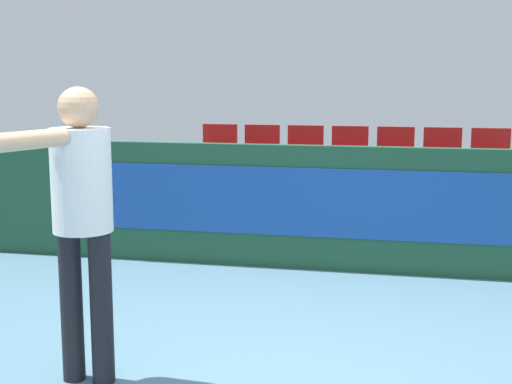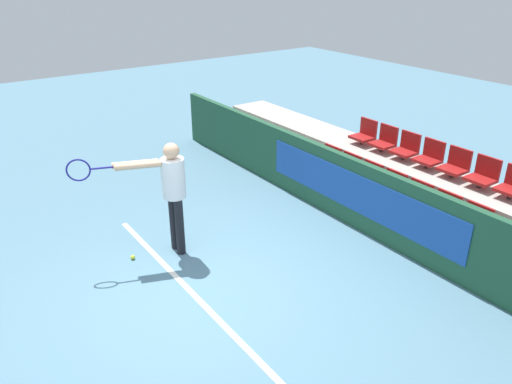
{
  "view_description": "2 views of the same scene",
  "coord_description": "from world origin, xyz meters",
  "px_view_note": "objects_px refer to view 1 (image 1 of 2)",
  "views": [
    {
      "loc": [
        0.64,
        -3.33,
        1.78
      ],
      "look_at": [
        -0.44,
        1.7,
        0.93
      ],
      "focal_mm": 50.0,
      "sensor_mm": 36.0,
      "label": 1
    },
    {
      "loc": [
        4.84,
        -2.47,
        3.99
      ],
      "look_at": [
        -0.43,
        1.27,
        0.99
      ],
      "focal_mm": 35.0,
      "sensor_mm": 36.0,
      "label": 2
    }
  ],
  "objects_px": {
    "stadium_chair_2": "(291,195)",
    "stadium_chair_5": "(445,201)",
    "stadium_chair_9": "(304,150)",
    "stadium_chair_1": "(242,193)",
    "stadium_chair_12": "(442,153)",
    "stadium_chair_11": "(395,152)",
    "stadium_chair_0": "(195,192)",
    "stadium_chair_3": "(341,197)",
    "stadium_chair_10": "(349,151)",
    "stadium_chair_8": "(261,149)",
    "stadium_chair_6": "(499,203)",
    "stadium_chair_7": "(218,148)",
    "tennis_player": "(73,202)",
    "stadium_chair_13": "(491,154)",
    "stadium_chair_4": "(392,199)"
  },
  "relations": [
    {
      "from": "stadium_chair_9",
      "to": "stadium_chair_5",
      "type": "bearing_deg",
      "value": -31.27
    },
    {
      "from": "stadium_chair_2",
      "to": "stadium_chair_6",
      "type": "distance_m",
      "value": 2.02
    },
    {
      "from": "stadium_chair_0",
      "to": "stadium_chair_8",
      "type": "relative_size",
      "value": 1.0
    },
    {
      "from": "stadium_chair_6",
      "to": "stadium_chair_0",
      "type": "bearing_deg",
      "value": 180.0
    },
    {
      "from": "stadium_chair_0",
      "to": "stadium_chair_7",
      "type": "height_order",
      "value": "stadium_chair_7"
    },
    {
      "from": "stadium_chair_4",
      "to": "tennis_player",
      "type": "bearing_deg",
      "value": -115.9
    },
    {
      "from": "stadium_chair_8",
      "to": "stadium_chair_6",
      "type": "bearing_deg",
      "value": -20.02
    },
    {
      "from": "stadium_chair_5",
      "to": "stadium_chair_13",
      "type": "bearing_deg",
      "value": 61.24
    },
    {
      "from": "tennis_player",
      "to": "stadium_chair_5",
      "type": "bearing_deg",
      "value": 78.11
    },
    {
      "from": "stadium_chair_9",
      "to": "stadium_chair_10",
      "type": "relative_size",
      "value": 1.0
    },
    {
      "from": "stadium_chair_3",
      "to": "stadium_chair_10",
      "type": "relative_size",
      "value": 1.0
    },
    {
      "from": "stadium_chair_1",
      "to": "stadium_chair_7",
      "type": "distance_m",
      "value": 1.11
    },
    {
      "from": "stadium_chair_12",
      "to": "stadium_chair_11",
      "type": "bearing_deg",
      "value": 180.0
    },
    {
      "from": "stadium_chair_5",
      "to": "stadium_chair_11",
      "type": "relative_size",
      "value": 1.0
    },
    {
      "from": "stadium_chair_3",
      "to": "stadium_chair_4",
      "type": "distance_m",
      "value": 0.51
    },
    {
      "from": "stadium_chair_12",
      "to": "stadium_chair_7",
      "type": "bearing_deg",
      "value": 180.0
    },
    {
      "from": "stadium_chair_3",
      "to": "stadium_chair_9",
      "type": "relative_size",
      "value": 1.0
    },
    {
      "from": "stadium_chair_12",
      "to": "stadium_chair_3",
      "type": "bearing_deg",
      "value": -137.67
    },
    {
      "from": "stadium_chair_2",
      "to": "stadium_chair_5",
      "type": "relative_size",
      "value": 1.0
    },
    {
      "from": "stadium_chair_2",
      "to": "stadium_chair_8",
      "type": "bearing_deg",
      "value": 118.76
    },
    {
      "from": "stadium_chair_4",
      "to": "stadium_chair_8",
      "type": "height_order",
      "value": "stadium_chair_8"
    },
    {
      "from": "stadium_chair_4",
      "to": "stadium_chair_3",
      "type": "bearing_deg",
      "value": 180.0
    },
    {
      "from": "stadium_chair_0",
      "to": "stadium_chair_3",
      "type": "distance_m",
      "value": 1.52
    },
    {
      "from": "stadium_chair_9",
      "to": "stadium_chair_1",
      "type": "bearing_deg",
      "value": -118.76
    },
    {
      "from": "stadium_chair_3",
      "to": "stadium_chair_12",
      "type": "bearing_deg",
      "value": 42.33
    },
    {
      "from": "stadium_chair_4",
      "to": "stadium_chair_13",
      "type": "bearing_deg",
      "value": 42.33
    },
    {
      "from": "stadium_chair_2",
      "to": "stadium_chair_11",
      "type": "bearing_deg",
      "value": 42.33
    },
    {
      "from": "stadium_chair_6",
      "to": "stadium_chair_11",
      "type": "xyz_separation_m",
      "value": [
        -1.01,
        0.92,
        0.36
      ]
    },
    {
      "from": "stadium_chair_7",
      "to": "stadium_chair_9",
      "type": "height_order",
      "value": "same"
    },
    {
      "from": "stadium_chair_0",
      "to": "stadium_chair_1",
      "type": "height_order",
      "value": "same"
    },
    {
      "from": "stadium_chair_3",
      "to": "stadium_chair_8",
      "type": "distance_m",
      "value": 1.42
    },
    {
      "from": "stadium_chair_3",
      "to": "stadium_chair_12",
      "type": "xyz_separation_m",
      "value": [
        1.01,
        0.92,
        0.36
      ]
    },
    {
      "from": "stadium_chair_8",
      "to": "stadium_chair_11",
      "type": "relative_size",
      "value": 1.0
    },
    {
      "from": "stadium_chair_0",
      "to": "stadium_chair_6",
      "type": "distance_m",
      "value": 3.04
    },
    {
      "from": "stadium_chair_1",
      "to": "stadium_chair_4",
      "type": "xyz_separation_m",
      "value": [
        1.52,
        0.0,
        0.0
      ]
    },
    {
      "from": "stadium_chair_1",
      "to": "stadium_chair_7",
      "type": "bearing_deg",
      "value": 118.76
    },
    {
      "from": "stadium_chair_10",
      "to": "stadium_chair_13",
      "type": "xyz_separation_m",
      "value": [
        1.52,
        0.0,
        0.0
      ]
    },
    {
      "from": "stadium_chair_2",
      "to": "stadium_chair_5",
      "type": "distance_m",
      "value": 1.52
    },
    {
      "from": "stadium_chair_7",
      "to": "tennis_player",
      "type": "xyz_separation_m",
      "value": [
        0.35,
        -4.37,
        0.14
      ]
    },
    {
      "from": "stadium_chair_1",
      "to": "stadium_chair_3",
      "type": "xyz_separation_m",
      "value": [
        1.01,
        0.0,
        0.0
      ]
    },
    {
      "from": "tennis_player",
      "to": "stadium_chair_12",
      "type": "bearing_deg",
      "value": 83.9
    },
    {
      "from": "stadium_chair_10",
      "to": "tennis_player",
      "type": "distance_m",
      "value": 4.53
    },
    {
      "from": "stadium_chair_9",
      "to": "stadium_chair_10",
      "type": "xyz_separation_m",
      "value": [
        0.51,
        0.0,
        0.0
      ]
    },
    {
      "from": "stadium_chair_5",
      "to": "stadium_chair_2",
      "type": "bearing_deg",
      "value": 180.0
    },
    {
      "from": "stadium_chair_9",
      "to": "stadium_chair_6",
      "type": "bearing_deg",
      "value": -24.49
    },
    {
      "from": "stadium_chair_6",
      "to": "stadium_chair_13",
      "type": "height_order",
      "value": "stadium_chair_13"
    },
    {
      "from": "stadium_chair_5",
      "to": "stadium_chair_6",
      "type": "height_order",
      "value": "same"
    },
    {
      "from": "stadium_chair_1",
      "to": "stadium_chair_8",
      "type": "bearing_deg",
      "value": 90.0
    },
    {
      "from": "stadium_chair_6",
      "to": "stadium_chair_13",
      "type": "relative_size",
      "value": 1.0
    },
    {
      "from": "tennis_player",
      "to": "stadium_chair_0",
      "type": "bearing_deg",
      "value": 116.17
    }
  ]
}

